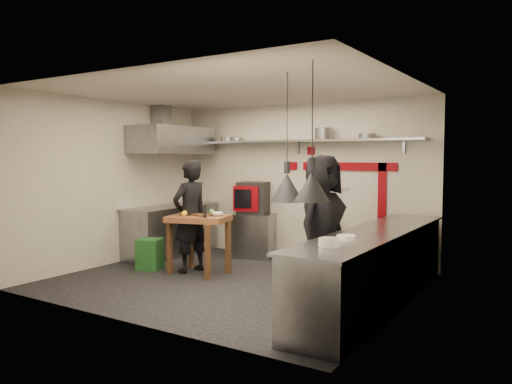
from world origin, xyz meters
The scene contains 47 objects.
floor centered at (0.00, 0.00, 0.00)m, with size 5.00×5.00×0.00m, color black.
ceiling centered at (0.00, 0.00, 2.80)m, with size 5.00×5.00×0.00m, color beige.
wall_back centered at (0.00, 2.10, 1.40)m, with size 5.00×0.04×2.80m, color beige.
wall_front centered at (0.00, -2.10, 1.40)m, with size 5.00×0.04×2.80m, color beige.
wall_left centered at (-2.50, 0.00, 1.40)m, with size 0.04×4.20×2.80m, color beige.
wall_right centered at (2.50, 0.00, 1.40)m, with size 0.04×4.20×2.80m, color beige.
red_band_horiz centered at (0.95, 2.08, 1.68)m, with size 1.70×0.02×0.14m, color #74030B.
red_band_vert centered at (1.55, 2.08, 1.20)m, with size 0.14×0.02×1.10m, color #74030B.
red_tile_a centered at (0.25, 2.08, 1.95)m, with size 0.14×0.02×0.14m, color #74030B.
red_tile_b centered at (-0.10, 2.08, 1.68)m, with size 0.14×0.02×0.14m, color #74030B.
back_shelf centered at (0.00, 1.92, 2.12)m, with size 4.60×0.34×0.04m, color slate.
shelf_bracket_left centered at (-1.90, 2.07, 2.02)m, with size 0.04×0.06×0.24m, color slate.
shelf_bracket_mid centered at (0.00, 2.07, 2.02)m, with size 0.04×0.06×0.24m, color slate.
shelf_bracket_right centered at (1.90, 2.07, 2.02)m, with size 0.04×0.06×0.24m, color slate.
pan_far_left centered at (-1.45, 1.92, 2.19)m, with size 0.27×0.27×0.09m, color slate.
pan_mid_left centered at (-1.24, 1.92, 2.18)m, with size 0.24×0.24×0.07m, color slate.
stock_pot centered at (0.56, 1.92, 2.24)m, with size 0.29×0.29×0.20m, color slate.
pan_right centered at (1.35, 1.92, 2.18)m, with size 0.28×0.28×0.08m, color slate.
oven_stand centered at (-0.76, 1.78, 0.40)m, with size 0.73×0.67×0.80m, color slate.
combi_oven centered at (-0.80, 1.82, 1.09)m, with size 0.53×0.49×0.58m, color black.
oven_door centered at (-0.78, 1.53, 1.09)m, with size 0.47×0.03×0.46m, color #74030B.
oven_glass centered at (-0.82, 1.50, 1.09)m, with size 0.32×0.01×0.34m, color black.
hand_sink centered at (0.55, 1.92, 0.78)m, with size 0.46×0.34×0.22m, color white.
sink_tap centered at (0.55, 1.92, 0.96)m, with size 0.03×0.03×0.14m, color slate.
sink_drain centered at (0.55, 1.88, 0.34)m, with size 0.06×0.06×0.66m, color slate.
utensil_rail centered at (0.55, 2.06, 1.32)m, with size 0.02×0.02×0.90m, color slate.
counter_right centered at (2.15, 0.00, 0.45)m, with size 0.70×3.80×0.90m, color slate.
counter_right_top centered at (2.15, 0.00, 0.92)m, with size 0.76×3.90×0.03m, color slate.
plate_stack centered at (2.12, -1.30, 0.97)m, with size 0.22×0.22×0.09m, color white.
small_bowl_right centered at (2.10, -0.81, 0.96)m, with size 0.21×0.21×0.05m, color white.
counter_left centered at (-2.15, 1.05, 0.45)m, with size 0.70×1.90×0.90m, color slate.
counter_left_top centered at (-2.15, 1.05, 0.92)m, with size 0.76×2.00×0.03m, color slate.
extractor_hood centered at (-2.10, 1.05, 2.15)m, with size 0.78×1.60×0.50m, color slate.
hood_duct centered at (-2.35, 1.05, 2.55)m, with size 0.28×0.28×0.50m, color slate.
green_bin centered at (-1.64, -0.03, 0.25)m, with size 0.36×0.36×0.50m, color #1C5220.
prep_table centered at (-0.76, 0.16, 0.46)m, with size 0.92×0.64×0.92m, color brown, non-canonical shape.
cutting_board centered at (-0.70, 0.17, 0.93)m, with size 0.31×0.22×0.03m, color #4F311C.
pepper_mill centered at (-0.49, -0.01, 1.02)m, with size 0.05×0.05×0.20m, color black.
lemon_a centered at (-0.93, 0.03, 0.96)m, with size 0.09×0.09×0.09m, color yellow.
lemon_b centered at (-0.91, -0.01, 0.96)m, with size 0.08×0.08×0.08m, color yellow.
veg_ball centered at (-0.63, 0.33, 0.97)m, with size 0.09×0.09×0.09m, color #448A2F.
steel_tray centered at (-1.06, 0.27, 0.94)m, with size 0.16×0.11×0.03m, color slate.
bowl centered at (-0.49, 0.29, 0.95)m, with size 0.19×0.19×0.06m, color white.
heat_lamp_near centered at (1.42, -0.92, 2.06)m, with size 0.39×0.39×1.47m, color black, non-canonical shape.
heat_lamp_far centered at (1.98, -1.42, 2.10)m, with size 0.36×0.36×1.41m, color black, non-canonical shape.
chef_left centered at (-0.95, 0.19, 0.90)m, with size 0.66×0.43×1.80m, color black.
chef_right centered at (1.38, 0.11, 0.94)m, with size 0.91×0.59×1.87m, color black.
Camera 1 is at (4.18, -5.93, 1.84)m, focal length 35.00 mm.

